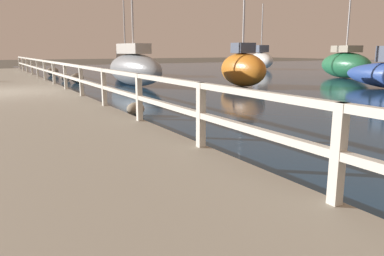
{
  "coord_description": "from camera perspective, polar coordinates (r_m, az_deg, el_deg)",
  "views": [
    {
      "loc": [
        -0.5,
        -13.66,
        1.64
      ],
      "look_at": [
        5.17,
        -3.66,
        -0.75
      ],
      "focal_mm": 35.0,
      "sensor_mm": 36.0,
      "label": 1
    }
  ],
  "objects": [
    {
      "name": "railing",
      "position": [
        13.93,
        -18.78,
        8.16
      ],
      "size": [
        0.1,
        32.5,
        0.91
      ],
      "color": "silver",
      "rests_on": "dock_walkway"
    },
    {
      "name": "sailboat_white",
      "position": [
        34.19,
        10.47,
        10.21
      ],
      "size": [
        2.02,
        3.72,
        5.56
      ],
      "rotation": [
        0.0,
        0.0,
        -0.2
      ],
      "color": "white",
      "rests_on": "water_surface"
    },
    {
      "name": "boulder_water_edge",
      "position": [
        26.47,
        -20.47,
        8.08
      ],
      "size": [
        0.74,
        0.67,
        0.56
      ],
      "color": "slate",
      "rests_on": "ground"
    },
    {
      "name": "sailboat_gray",
      "position": [
        17.94,
        -8.82,
        9.05
      ],
      "size": [
        1.76,
        4.7,
        5.46
      ],
      "rotation": [
        0.0,
        0.0,
        0.13
      ],
      "color": "gray",
      "rests_on": "water_surface"
    },
    {
      "name": "boulder_upstream",
      "position": [
        9.64,
        -8.59,
        2.86
      ],
      "size": [
        0.46,
        0.41,
        0.34
      ],
      "color": "gray",
      "rests_on": "ground"
    },
    {
      "name": "sailboat_green",
      "position": [
        24.44,
        22.32,
        9.02
      ],
      "size": [
        2.25,
        4.08,
        7.28
      ],
      "rotation": [
        0.0,
        0.0,
        -0.18
      ],
      "color": "#236B42",
      "rests_on": "water_surface"
    },
    {
      "name": "sailboat_orange",
      "position": [
        17.53,
        7.71,
        8.99
      ],
      "size": [
        1.29,
        3.19,
        5.05
      ],
      "rotation": [
        0.0,
        0.0,
        -0.03
      ],
      "color": "orange",
      "rests_on": "water_surface"
    },
    {
      "name": "boulder_far_strip",
      "position": [
        20.13,
        -17.1,
        7.28
      ],
      "size": [
        0.66,
        0.6,
        0.5
      ],
      "color": "slate",
      "rests_on": "ground"
    },
    {
      "name": "boulder_downstream",
      "position": [
        21.47,
        -18.72,
        7.29
      ],
      "size": [
        0.53,
        0.48,
        0.4
      ],
      "color": "gray",
      "rests_on": "ground"
    },
    {
      "name": "sailboat_black",
      "position": [
        25.18,
        -10.06,
        9.37
      ],
      "size": [
        3.49,
        5.43,
        6.74
      ],
      "rotation": [
        0.0,
        0.0,
        -0.43
      ],
      "color": "black",
      "rests_on": "water_surface"
    }
  ]
}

